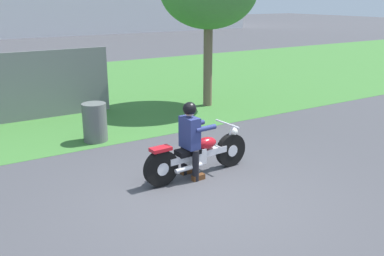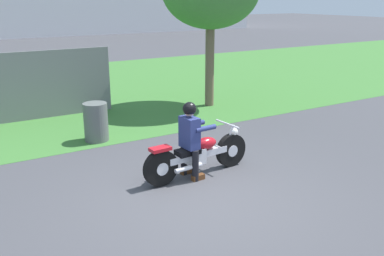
# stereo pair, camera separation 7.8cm
# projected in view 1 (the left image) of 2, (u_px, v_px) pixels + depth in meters

# --- Properties ---
(ground) EXTENTS (120.00, 120.00, 0.00)m
(ground) POSITION_uv_depth(u_px,v_px,m) (206.00, 199.00, 6.90)
(ground) COLOR #424247
(grass_verge) EXTENTS (60.00, 12.00, 0.01)m
(grass_verge) POSITION_uv_depth(u_px,v_px,m) (54.00, 93.00, 14.42)
(grass_verge) COLOR #3D7533
(grass_verge) RESTS_ON ground
(motorcycle_lead) EXTENTS (2.21, 0.66, 0.88)m
(motorcycle_lead) POSITION_uv_depth(u_px,v_px,m) (198.00, 155.00, 7.71)
(motorcycle_lead) COLOR black
(motorcycle_lead) RESTS_ON ground
(rider_lead) EXTENTS (0.57, 0.48, 1.40)m
(rider_lead) POSITION_uv_depth(u_px,v_px,m) (191.00, 134.00, 7.49)
(rider_lead) COLOR black
(rider_lead) RESTS_ON ground
(trash_can) EXTENTS (0.54, 0.54, 0.87)m
(trash_can) POSITION_uv_depth(u_px,v_px,m) (95.00, 122.00, 9.56)
(trash_can) COLOR #595E5B
(trash_can) RESTS_ON ground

